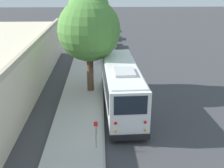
% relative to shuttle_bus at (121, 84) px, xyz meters
% --- Properties ---
extents(ground_plane, '(160.00, 160.00, 0.00)m').
position_rel_shuttle_bus_xyz_m(ground_plane, '(1.17, -0.49, -1.86)').
color(ground_plane, '#3D3D3F').
extents(sidewalk_slab, '(80.00, 3.27, 0.15)m').
position_rel_shuttle_bus_xyz_m(sidewalk_slab, '(1.17, 3.07, -1.79)').
color(sidewalk_slab, '#B2AFA8').
rests_on(sidewalk_slab, ground).
extents(curb_strip, '(80.00, 0.14, 0.15)m').
position_rel_shuttle_bus_xyz_m(curb_strip, '(1.17, 1.37, -1.79)').
color(curb_strip, '#9D9A94').
rests_on(curb_strip, ground).
extents(shuttle_bus, '(10.38, 2.88, 3.47)m').
position_rel_shuttle_bus_xyz_m(shuttle_bus, '(0.00, 0.00, 0.00)').
color(shuttle_bus, white).
rests_on(shuttle_bus, ground).
extents(parked_sedan_navy, '(4.31, 1.90, 1.33)m').
position_rel_shuttle_bus_xyz_m(parked_sedan_navy, '(12.94, 0.39, -1.25)').
color(parked_sedan_navy, '#19234C').
rests_on(parked_sedan_navy, ground).
extents(parked_sedan_tan, '(4.41, 1.72, 1.26)m').
position_rel_shuttle_bus_xyz_m(parked_sedan_tan, '(20.11, 0.10, -1.28)').
color(parked_sedan_tan, tan).
rests_on(parked_sedan_tan, ground).
extents(parked_sedan_black, '(4.54, 2.03, 1.30)m').
position_rel_shuttle_bus_xyz_m(parked_sedan_black, '(25.78, 0.04, -1.26)').
color(parked_sedan_black, black).
rests_on(parked_sedan_black, ground).
extents(parked_sedan_gray, '(4.67, 2.07, 1.30)m').
position_rel_shuttle_bus_xyz_m(parked_sedan_gray, '(32.97, 0.27, -1.26)').
color(parked_sedan_gray, slate).
rests_on(parked_sedan_gray, ground).
extents(street_tree, '(5.02, 5.02, 8.39)m').
position_rel_shuttle_bus_xyz_m(street_tree, '(3.39, 2.36, 3.75)').
color(street_tree, brown).
rests_on(street_tree, sidewalk_slab).
extents(sign_post_near, '(0.06, 0.22, 1.64)m').
position_rel_shuttle_bus_xyz_m(sign_post_near, '(-5.56, 1.79, -0.87)').
color(sign_post_near, gray).
rests_on(sign_post_near, sidewalk_slab).
extents(sign_post_far, '(0.06, 0.06, 1.08)m').
position_rel_shuttle_bus_xyz_m(sign_post_far, '(-4.10, 1.79, -1.17)').
color(sign_post_far, gray).
rests_on(sign_post_far, sidewalk_slab).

